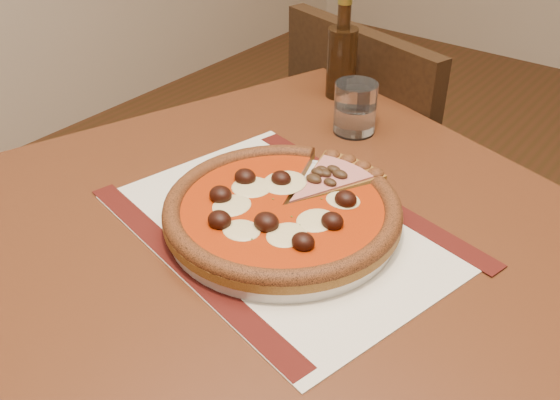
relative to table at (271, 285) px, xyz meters
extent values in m
cube|color=#5D2D16|center=(0.00, 0.00, 0.08)|extent=(1.01, 1.01, 0.04)
cylinder|color=#5D2D16|center=(-0.44, -0.22, -0.29)|extent=(0.05, 0.05, 0.71)
cylinder|color=#5D2D16|center=(-0.22, 0.44, -0.29)|extent=(0.05, 0.05, 0.71)
cube|color=black|center=(-0.12, 0.66, -0.24)|extent=(0.49, 0.49, 0.04)
cylinder|color=black|center=(0.09, 0.79, -0.45)|extent=(0.03, 0.03, 0.39)
cylinder|color=black|center=(-0.24, 0.88, -0.45)|extent=(0.03, 0.03, 0.39)
cylinder|color=black|center=(0.00, 0.45, -0.45)|extent=(0.03, 0.03, 0.39)
cylinder|color=black|center=(-0.33, 0.54, -0.45)|extent=(0.03, 0.03, 0.39)
cube|color=black|center=(-0.17, 0.49, -0.01)|extent=(0.40, 0.14, 0.42)
cube|color=silver|center=(0.01, 0.01, 0.10)|extent=(0.50, 0.40, 0.00)
cylinder|color=white|center=(0.01, 0.01, 0.11)|extent=(0.29, 0.29, 0.02)
cylinder|color=#925F23|center=(0.01, 0.01, 0.13)|extent=(0.30, 0.30, 0.01)
torus|color=brown|center=(0.01, 0.01, 0.13)|extent=(0.30, 0.30, 0.02)
cylinder|color=#9E2F07|center=(0.01, 0.01, 0.13)|extent=(0.26, 0.26, 0.00)
ellipsoid|color=beige|center=(-0.01, 0.05, 0.14)|extent=(0.05, 0.04, 0.01)
ellipsoid|color=beige|center=(-0.07, 0.02, 0.14)|extent=(0.05, 0.04, 0.01)
ellipsoid|color=beige|center=(-0.03, -0.02, 0.14)|extent=(0.05, 0.04, 0.01)
ellipsoid|color=beige|center=(0.01, -0.07, 0.14)|extent=(0.05, 0.04, 0.01)
ellipsoid|color=beige|center=(0.05, -0.03, 0.14)|extent=(0.05, 0.04, 0.01)
ellipsoid|color=beige|center=(0.09, 0.01, 0.14)|extent=(0.05, 0.04, 0.01)
ellipsoid|color=beige|center=(0.05, 0.04, 0.14)|extent=(0.05, 0.04, 0.01)
ellipsoid|color=black|center=(-0.02, 0.05, 0.15)|extent=(0.03, 0.03, 0.02)
ellipsoid|color=black|center=(-0.07, 0.03, 0.15)|extent=(0.03, 0.03, 0.02)
ellipsoid|color=black|center=(-0.04, -0.02, 0.15)|extent=(0.03, 0.03, 0.02)
ellipsoid|color=black|center=(-0.02, -0.08, 0.15)|extent=(0.03, 0.03, 0.02)
ellipsoid|color=black|center=(0.03, -0.05, 0.15)|extent=(0.03, 0.03, 0.02)
ellipsoid|color=black|center=(0.09, -0.05, 0.15)|extent=(0.03, 0.03, 0.02)
ellipsoid|color=black|center=(0.07, 0.01, 0.15)|extent=(0.03, 0.03, 0.02)
ellipsoid|color=black|center=(0.08, 0.07, 0.15)|extent=(0.03, 0.03, 0.02)
ellipsoid|color=#382514|center=(0.03, 0.07, 0.14)|extent=(0.02, 0.02, 0.01)
ellipsoid|color=#382514|center=(0.04, 0.11, 0.14)|extent=(0.02, 0.02, 0.01)
ellipsoid|color=#382514|center=(0.02, 0.07, 0.14)|extent=(0.02, 0.02, 0.01)
ellipsoid|color=#382514|center=(0.02, 0.11, 0.14)|extent=(0.02, 0.02, 0.01)
ellipsoid|color=#382514|center=(0.02, 0.07, 0.14)|extent=(0.02, 0.02, 0.01)
ellipsoid|color=#382514|center=(0.01, 0.11, 0.14)|extent=(0.02, 0.02, 0.01)
ellipsoid|color=#382514|center=(0.01, 0.07, 0.14)|extent=(0.02, 0.02, 0.01)
cylinder|color=white|center=(-0.06, 0.29, 0.14)|extent=(0.09, 0.09, 0.08)
cylinder|color=#341E0D|center=(-0.16, 0.40, 0.16)|extent=(0.05, 0.05, 0.13)
cylinder|color=#341E0D|center=(-0.16, 0.40, 0.24)|extent=(0.02, 0.02, 0.05)
cylinder|color=olive|center=(-0.16, 0.40, 0.28)|extent=(0.03, 0.03, 0.01)
camera|label=1|loc=(0.41, -0.51, 0.58)|focal=40.00mm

